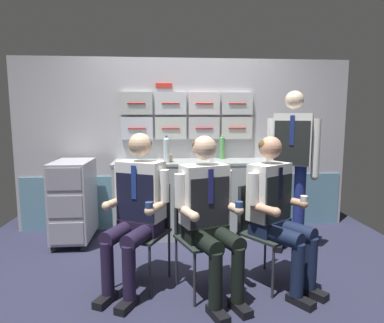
% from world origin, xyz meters
% --- Properties ---
extents(ground, '(4.80, 4.80, 0.04)m').
position_xyz_m(ground, '(0.00, 0.00, -0.02)').
color(ground, '#27273D').
extents(galley_bulkhead, '(4.20, 0.14, 2.15)m').
position_xyz_m(galley_bulkhead, '(0.00, 1.37, 1.07)').
color(galley_bulkhead, '#B7B4BB').
rests_on(galley_bulkhead, ground).
extents(galley_counter, '(1.99, 0.53, 0.91)m').
position_xyz_m(galley_counter, '(0.13, 1.09, 0.46)').
color(galley_counter, '#A7B0AD').
rests_on(galley_counter, ground).
extents(service_trolley, '(0.40, 0.65, 0.94)m').
position_xyz_m(service_trolley, '(-1.29, 0.93, 0.50)').
color(service_trolley, black).
rests_on(service_trolley, ground).
extents(folding_chair_left, '(0.53, 0.53, 0.85)m').
position_xyz_m(folding_chair_left, '(-0.42, 0.01, 0.52)').
color(folding_chair_left, '#2D2D33').
rests_on(folding_chair_left, ground).
extents(crew_member_left, '(0.59, 0.71, 1.30)m').
position_xyz_m(crew_member_left, '(-0.49, -0.13, 0.72)').
color(crew_member_left, black).
rests_on(crew_member_left, ground).
extents(folding_chair_right, '(0.52, 0.52, 0.85)m').
position_xyz_m(folding_chair_right, '(0.03, -0.16, 0.52)').
color(folding_chair_right, '#2D2D33').
rests_on(folding_chair_right, ground).
extents(crew_member_right, '(0.55, 0.69, 1.29)m').
position_xyz_m(crew_member_right, '(0.09, -0.31, 0.71)').
color(crew_member_right, black).
rests_on(crew_member_right, ground).
extents(folding_chair_by_counter, '(0.56, 0.56, 0.85)m').
position_xyz_m(folding_chair_by_counter, '(0.58, -0.08, 0.52)').
color(folding_chair_by_counter, '#2D2D33').
rests_on(folding_chair_by_counter, ground).
extents(crew_member_by_counter, '(0.62, 0.68, 1.27)m').
position_xyz_m(crew_member_by_counter, '(0.67, -0.22, 0.70)').
color(crew_member_by_counter, black).
rests_on(crew_member_by_counter, ground).
extents(crew_member_standing, '(0.49, 0.38, 1.70)m').
position_xyz_m(crew_member_standing, '(1.08, 0.52, 1.02)').
color(crew_member_standing, black).
rests_on(crew_member_standing, ground).
extents(sparkling_bottle_green, '(0.07, 0.07, 0.31)m').
position_xyz_m(sparkling_bottle_green, '(-0.23, 0.95, 1.06)').
color(sparkling_bottle_green, silver).
rests_on(sparkling_bottle_green, galley_counter).
extents(water_bottle_tall, '(0.06, 0.06, 0.31)m').
position_xyz_m(water_bottle_tall, '(0.46, 1.25, 1.06)').
color(water_bottle_tall, '#519650').
rests_on(water_bottle_tall, galley_counter).
extents(paper_cup_tan, '(0.07, 0.07, 0.09)m').
position_xyz_m(paper_cup_tan, '(0.27, 1.00, 0.96)').
color(paper_cup_tan, white).
rests_on(paper_cup_tan, galley_counter).
extents(coffee_cup_spare, '(0.07, 0.07, 0.09)m').
position_xyz_m(coffee_cup_spare, '(-0.20, 1.04, 0.95)').
color(coffee_cup_spare, tan).
rests_on(coffee_cup_spare, galley_counter).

